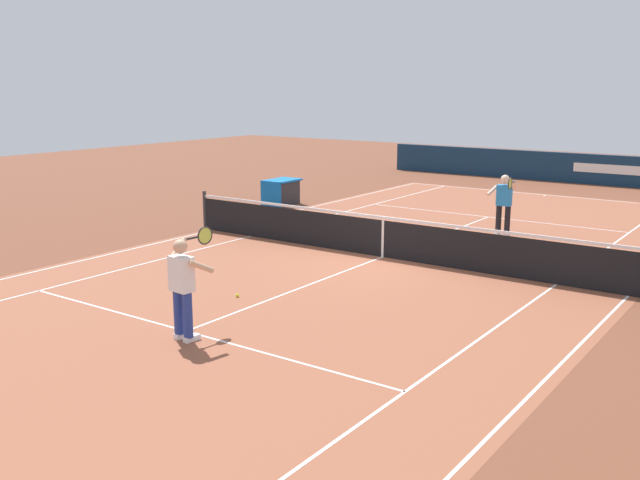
% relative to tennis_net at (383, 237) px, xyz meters
% --- Properties ---
extents(ground_plane, '(60.00, 60.00, 0.00)m').
position_rel_tennis_net_xyz_m(ground_plane, '(0.00, 0.00, -0.49)').
color(ground_plane, brown).
extents(court_slab, '(24.20, 11.40, 0.00)m').
position_rel_tennis_net_xyz_m(court_slab, '(0.00, 0.00, -0.49)').
color(court_slab, '#935138').
rests_on(court_slab, ground_plane).
extents(court_line_markings, '(23.85, 11.05, 0.01)m').
position_rel_tennis_net_xyz_m(court_line_markings, '(0.00, 0.00, -0.49)').
color(court_line_markings, white).
rests_on(court_line_markings, ground_plane).
extents(tennis_net, '(0.10, 11.70, 1.08)m').
position_rel_tennis_net_xyz_m(tennis_net, '(0.00, 0.00, 0.00)').
color(tennis_net, '#2D2D33').
rests_on(tennis_net, ground_plane).
extents(stadium_barrier, '(0.26, 17.00, 1.23)m').
position_rel_tennis_net_xyz_m(stadium_barrier, '(-15.90, 0.01, 0.12)').
color(stadium_barrier, '#112D4C').
rests_on(stadium_barrier, ground_plane).
extents(tennis_player_near, '(1.11, 0.77, 1.70)m').
position_rel_tennis_net_xyz_m(tennis_player_near, '(6.68, 0.27, 0.44)').
color(tennis_player_near, navy).
rests_on(tennis_player_near, ground_plane).
extents(tennis_player_far, '(1.04, 0.79, 1.70)m').
position_rel_tennis_net_xyz_m(tennis_player_far, '(-3.97, 1.40, 0.44)').
color(tennis_player_far, black).
rests_on(tennis_player_far, ground_plane).
extents(tennis_ball, '(0.07, 0.07, 0.07)m').
position_rel_tennis_net_xyz_m(tennis_ball, '(4.44, -0.62, -0.46)').
color(tennis_ball, '#CCE01E').
rests_on(tennis_ball, ground_plane).
extents(equipment_cart_tarped, '(1.25, 0.84, 0.85)m').
position_rel_tennis_net_xyz_m(equipment_cart_tarped, '(-4.58, -6.68, -0.05)').
color(equipment_cart_tarped, '#2D2D33').
rests_on(equipment_cart_tarped, ground_plane).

